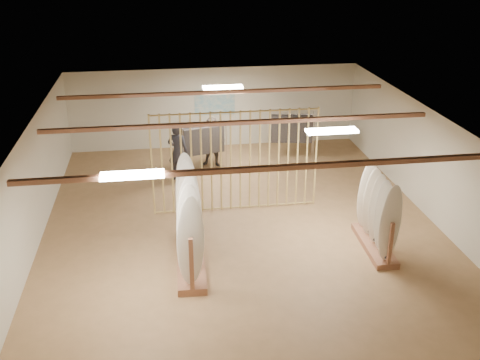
{
  "coord_description": "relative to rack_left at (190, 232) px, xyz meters",
  "views": [
    {
      "loc": [
        -1.93,
        -12.92,
        6.83
      ],
      "look_at": [
        0.0,
        0.0,
        1.2
      ],
      "focal_mm": 42.0,
      "sensor_mm": 36.0,
      "label": 1
    }
  ],
  "objects": [
    {
      "name": "clothing_rack_a",
      "position": [
        0.79,
        5.59,
        0.23
      ],
      "size": [
        1.39,
        0.69,
        1.53
      ],
      "rotation": [
        0.0,
        0.0,
        0.27
      ],
      "color": "silver",
      "rests_on": "floor"
    },
    {
      "name": "wall_right",
      "position": [
        6.41,
        1.77,
        0.63
      ],
      "size": [
        0.0,
        12.0,
        12.0
      ],
      "primitive_type": "plane",
      "rotation": [
        1.57,
        0.0,
        -1.57
      ],
      "color": "beige",
      "rests_on": "ground"
    },
    {
      "name": "ceiling",
      "position": [
        1.41,
        1.77,
        2.03
      ],
      "size": [
        12.0,
        12.0,
        0.0
      ],
      "primitive_type": "plane",
      "rotation": [
        3.14,
        0.0,
        0.0
      ],
      "color": "gray",
      "rests_on": "ground"
    },
    {
      "name": "ceiling_slats",
      "position": [
        1.41,
        1.77,
        1.95
      ],
      "size": [
        9.5,
        6.12,
        0.1
      ],
      "primitive_type": "cube",
      "color": "#986145",
      "rests_on": "ground"
    },
    {
      "name": "poster",
      "position": [
        1.41,
        7.75,
        0.83
      ],
      "size": [
        1.4,
        0.03,
        0.9
      ],
      "primitive_type": "cube",
      "color": "teal",
      "rests_on": "ground"
    },
    {
      "name": "rack_right",
      "position": [
        4.4,
        -0.01,
        -0.11
      ],
      "size": [
        0.63,
        2.06,
        1.94
      ],
      "rotation": [
        0.0,
        0.0,
        -0.05
      ],
      "color": "#986145",
      "rests_on": "floor"
    },
    {
      "name": "wall_back",
      "position": [
        1.41,
        7.77,
        0.63
      ],
      "size": [
        12.0,
        0.0,
        12.0
      ],
      "primitive_type": "plane",
      "rotation": [
        1.57,
        0.0,
        0.0
      ],
      "color": "beige",
      "rests_on": "ground"
    },
    {
      "name": "shopper_a",
      "position": [
        -0.02,
        4.83,
        0.26
      ],
      "size": [
        0.9,
        0.8,
        2.06
      ],
      "primitive_type": "imported",
      "rotation": [
        0.0,
        0.0,
        2.66
      ],
      "color": "#23232A",
      "rests_on": "floor"
    },
    {
      "name": "bamboo_partition",
      "position": [
        1.41,
        2.57,
        0.63
      ],
      "size": [
        4.45,
        0.05,
        2.78
      ],
      "color": "tan",
      "rests_on": "ground"
    },
    {
      "name": "clothing_rack_b",
      "position": [
        3.82,
        6.21,
        0.25
      ],
      "size": [
        1.45,
        0.58,
        1.57
      ],
      "rotation": [
        0.0,
        0.0,
        -0.16
      ],
      "color": "silver",
      "rests_on": "floor"
    },
    {
      "name": "wall_left",
      "position": [
        -3.59,
        1.77,
        0.63
      ],
      "size": [
        0.0,
        12.0,
        12.0
      ],
      "primitive_type": "plane",
      "rotation": [
        1.57,
        0.0,
        1.57
      ],
      "color": "beige",
      "rests_on": "ground"
    },
    {
      "name": "floor",
      "position": [
        1.41,
        1.77,
        -0.77
      ],
      "size": [
        12.0,
        12.0,
        0.0
      ],
      "primitive_type": "plane",
      "color": "#9E764C",
      "rests_on": "ground"
    },
    {
      "name": "shopper_b",
      "position": [
        1.14,
        5.79,
        0.16
      ],
      "size": [
        1.07,
        0.94,
        1.86
      ],
      "primitive_type": "imported",
      "rotation": [
        0.0,
        0.0,
        -0.32
      ],
      "color": "#3D342F",
      "rests_on": "floor"
    },
    {
      "name": "light_panels",
      "position": [
        1.41,
        1.77,
        1.97
      ],
      "size": [
        1.2,
        0.35,
        0.06
      ],
      "primitive_type": "cube",
      "color": "white",
      "rests_on": "ground"
    },
    {
      "name": "wall_front",
      "position": [
        1.41,
        -4.23,
        0.63
      ],
      "size": [
        12.0,
        0.0,
        12.0
      ],
      "primitive_type": "plane",
      "rotation": [
        -1.57,
        0.0,
        0.0
      ],
      "color": "beige",
      "rests_on": "ground"
    },
    {
      "name": "rack_left",
      "position": [
        0.0,
        0.0,
        0.0
      ],
      "size": [
        0.72,
        2.8,
        2.24
      ],
      "rotation": [
        0.0,
        0.0,
        -0.04
      ],
      "color": "#986145",
      "rests_on": "floor"
    }
  ]
}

